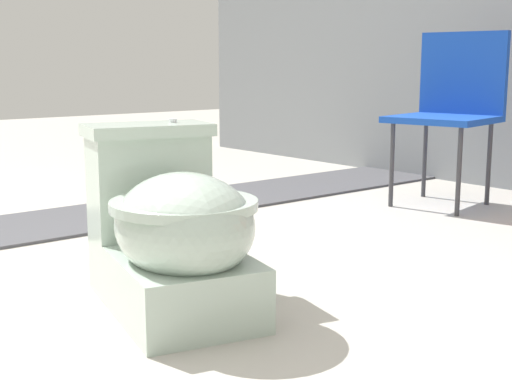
# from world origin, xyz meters

# --- Properties ---
(ground_plane) EXTENTS (14.00, 14.00, 0.00)m
(ground_plane) POSITION_xyz_m (0.00, 0.00, 0.00)
(ground_plane) COLOR #B7B2A8
(gravel_strip) EXTENTS (0.56, 8.00, 0.01)m
(gravel_strip) POSITION_xyz_m (-1.11, 0.50, 0.01)
(gravel_strip) COLOR #4C4C51
(gravel_strip) RESTS_ON ground
(toilet) EXTENTS (0.70, 0.51, 0.52)m
(toilet) POSITION_xyz_m (0.13, 0.29, 0.22)
(toilet) COLOR #B2C6B7
(toilet) RESTS_ON ground
(folding_chair_left) EXTENTS (0.51, 0.51, 0.83)m
(folding_chair_left) POSITION_xyz_m (-0.33, 2.19, 0.51)
(folding_chair_left) COLOR #1947B2
(folding_chair_left) RESTS_ON ground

